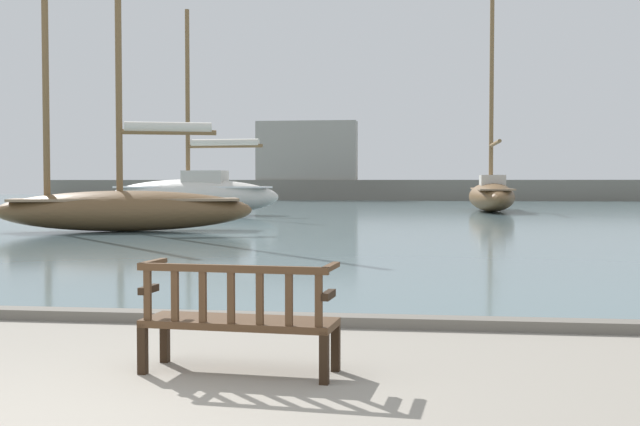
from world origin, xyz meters
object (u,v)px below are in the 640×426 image
(park_bench, at_px, (238,317))
(sailboat_mid_port, at_px, (491,194))
(sailboat_nearest_starboard, at_px, (126,204))
(sailboat_outer_starboard, at_px, (193,194))

(park_bench, height_order, sailboat_mid_port, sailboat_mid_port)
(sailboat_nearest_starboard, xyz_separation_m, sailboat_outer_starboard, (-1.52, 12.26, 0.12))
(park_bench, bearing_deg, sailboat_mid_port, 82.20)
(sailboat_nearest_starboard, bearing_deg, sailboat_mid_port, 55.83)
(sailboat_mid_port, xyz_separation_m, sailboat_outer_starboard, (-13.87, -5.93, 0.07))
(sailboat_mid_port, distance_m, sailboat_outer_starboard, 15.08)
(park_bench, distance_m, sailboat_nearest_starboard, 18.55)
(sailboat_nearest_starboard, distance_m, sailboat_outer_starboard, 12.36)
(park_bench, height_order, sailboat_nearest_starboard, sailboat_nearest_starboard)
(sailboat_outer_starboard, bearing_deg, park_bench, -72.79)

